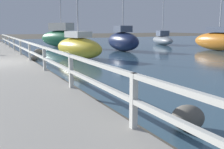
# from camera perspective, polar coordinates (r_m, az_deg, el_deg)

# --- Properties ---
(railing) EXTENTS (0.10, 32.50, 0.91)m
(railing) POSITION_cam_1_polar(r_m,az_deg,el_deg) (13.40, -17.52, 5.54)
(railing) COLOR silver
(railing) RESTS_ON dock_walkway
(boulder_mid_strip) EXTENTS (0.62, 0.56, 0.47)m
(boulder_mid_strip) POSITION_cam_1_polar(r_m,az_deg,el_deg) (5.06, 16.17, -9.00)
(boulder_mid_strip) COLOR #666056
(boulder_mid_strip) RESTS_ON ground
(boulder_far_strip) EXTENTS (0.43, 0.39, 0.32)m
(boulder_far_strip) POSITION_cam_1_polar(r_m,az_deg,el_deg) (15.33, -16.58, 3.46)
(boulder_far_strip) COLOR gray
(boulder_far_strip) RESTS_ON ground
(boulder_downstream) EXTENTS (0.61, 0.55, 0.46)m
(boulder_downstream) POSITION_cam_1_polar(r_m,az_deg,el_deg) (18.12, -15.71, 4.71)
(boulder_downstream) COLOR gray
(boulder_downstream) RESTS_ON ground
(sailboat_green) EXTENTS (3.69, 5.71, 6.47)m
(sailboat_green) POSITION_cam_1_polar(r_m,az_deg,el_deg) (25.18, -10.95, 7.96)
(sailboat_green) COLOR #236B42
(sailboat_green) RESTS_ON water_surface
(sailboat_gray) EXTENTS (3.11, 5.48, 5.94)m
(sailboat_gray) POSITION_cam_1_polar(r_m,az_deg,el_deg) (29.07, 10.90, 7.53)
(sailboat_gray) COLOR gray
(sailboat_gray) RESTS_ON water_surface
(sailboat_yellow) EXTENTS (2.40, 4.47, 8.21)m
(sailboat_yellow) POSITION_cam_1_polar(r_m,az_deg,el_deg) (15.81, -7.34, 6.01)
(sailboat_yellow) COLOR gold
(sailboat_yellow) RESTS_ON water_surface
(sailboat_orange) EXTENTS (1.67, 4.81, 7.98)m
(sailboat_orange) POSITION_cam_1_polar(r_m,az_deg,el_deg) (22.93, 22.23, 6.92)
(sailboat_orange) COLOR orange
(sailboat_orange) RESTS_ON water_surface
(sailboat_navy) EXTENTS (1.54, 4.19, 6.27)m
(sailboat_navy) POSITION_cam_1_polar(r_m,az_deg,el_deg) (20.90, 2.36, 7.39)
(sailboat_navy) COLOR #192347
(sailboat_navy) RESTS_ON water_surface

